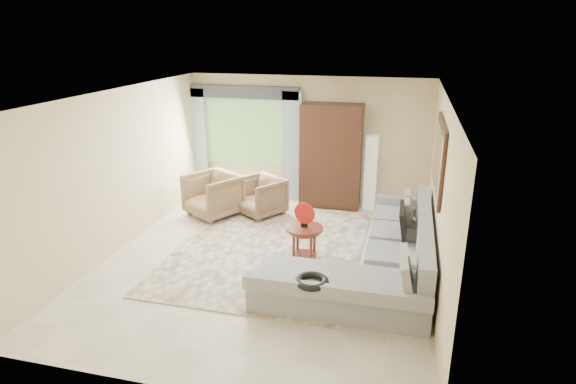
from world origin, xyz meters
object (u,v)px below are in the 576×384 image
(armoire, at_px, (331,156))
(floor_lamp, at_px, (371,172))
(tv_screen, at_px, (403,222))
(potted_plant, at_px, (205,184))
(coffee_table, at_px, (304,243))
(armchair_left, at_px, (213,195))
(sectional_sofa, at_px, (382,262))
(armchair_right, at_px, (260,196))

(armoire, height_order, floor_lamp, armoire)
(tv_screen, xyz_separation_m, armoire, (-1.50, 2.38, 0.33))
(potted_plant, bearing_deg, coffee_table, -41.94)
(coffee_table, distance_m, floor_lamp, 2.82)
(armchair_left, distance_m, armoire, 2.48)
(armchair_left, bearing_deg, potted_plant, 152.84)
(sectional_sofa, distance_m, tv_screen, 0.73)
(sectional_sofa, relative_size, floor_lamp, 2.31)
(coffee_table, bearing_deg, armchair_right, 125.69)
(armchair_right, height_order, potted_plant, armchair_right)
(coffee_table, height_order, armchair_right, armchair_right)
(sectional_sofa, bearing_deg, armchair_left, 152.08)
(floor_lamp, bearing_deg, armoire, -175.71)
(sectional_sofa, bearing_deg, floor_lamp, 98.33)
(coffee_table, relative_size, armchair_left, 0.63)
(potted_plant, height_order, floor_lamp, floor_lamp)
(coffee_table, bearing_deg, potted_plant, 138.06)
(potted_plant, distance_m, floor_lamp, 3.55)
(sectional_sofa, relative_size, coffee_table, 5.91)
(armchair_left, bearing_deg, tv_screen, 11.92)
(armchair_left, xyz_separation_m, armoire, (2.12, 1.12, 0.63))
(armchair_left, xyz_separation_m, potted_plant, (-0.60, 0.97, -0.12))
(armchair_right, xyz_separation_m, armoire, (1.25, 0.84, 0.68))
(armchair_right, bearing_deg, coffee_table, -20.03)
(coffee_table, height_order, armoire, armoire)
(tv_screen, relative_size, potted_plant, 1.23)
(armchair_left, xyz_separation_m, armchair_right, (0.87, 0.28, -0.05))
(armchair_right, bearing_deg, sectional_sofa, -5.32)
(tv_screen, distance_m, potted_plant, 4.79)
(sectional_sofa, relative_size, potted_plant, 5.73)
(sectional_sofa, xyz_separation_m, armchair_left, (-3.35, 1.78, 0.14))
(sectional_sofa, height_order, coffee_table, sectional_sofa)
(coffee_table, relative_size, armoire, 0.28)
(coffee_table, distance_m, potted_plant, 3.68)
(sectional_sofa, height_order, tv_screen, tv_screen)
(floor_lamp, bearing_deg, sectional_sofa, -81.67)
(tv_screen, height_order, floor_lamp, floor_lamp)
(potted_plant, bearing_deg, armoire, 3.20)
(armoire, bearing_deg, floor_lamp, 4.29)
(armoire, distance_m, floor_lamp, 0.86)
(armchair_left, relative_size, armoire, 0.44)
(armchair_left, height_order, armoire, armoire)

